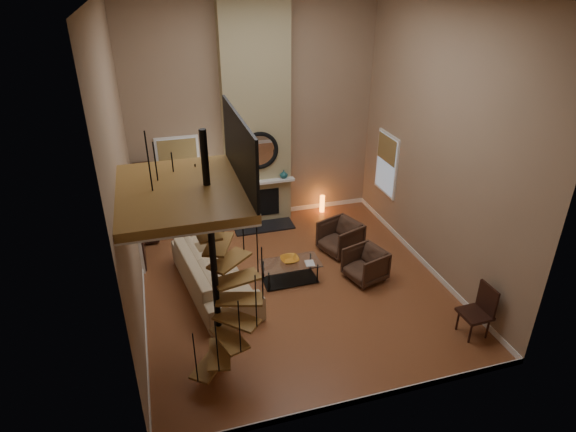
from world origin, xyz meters
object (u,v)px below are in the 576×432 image
object	(u,v)px
accent_lamp	(322,204)
side_chair	(480,309)
sofa	(214,273)
floor_lamp	(211,185)
hutch	(146,203)
armchair_near	(343,236)
coffee_table	(290,270)
armchair_far	(368,264)

from	to	relation	value
accent_lamp	side_chair	xyz separation A→B (m)	(1.01, -5.32, 0.28)
sofa	side_chair	xyz separation A→B (m)	(4.31, -2.65, 0.13)
floor_lamp	hutch	bearing A→B (deg)	163.37
hutch	armchair_near	distance (m)	4.66
floor_lamp	sofa	bearing A→B (deg)	-99.01
coffee_table	floor_lamp	xyz separation A→B (m)	(-1.24, 2.24, 1.13)
sofa	coffee_table	world-z (taller)	sofa
hutch	armchair_far	xyz separation A→B (m)	(4.32, -3.03, -0.60)
coffee_table	floor_lamp	world-z (taller)	floor_lamp
sofa	armchair_near	bearing A→B (deg)	-86.11
armchair_near	side_chair	distance (m)	3.57
accent_lamp	hutch	bearing A→B (deg)	-178.12
floor_lamp	side_chair	bearing A→B (deg)	-49.90
armchair_near	accent_lamp	xyz separation A→B (m)	(0.21, 1.96, -0.10)
accent_lamp	side_chair	distance (m)	5.42
coffee_table	floor_lamp	bearing A→B (deg)	118.89
floor_lamp	armchair_near	bearing A→B (deg)	-26.38
armchair_far	accent_lamp	size ratio (longest dim) A/B	1.65
side_chair	hutch	bearing A→B (deg)	136.63
armchair_far	floor_lamp	bearing A→B (deg)	-149.14
armchair_near	sofa	bearing A→B (deg)	-97.19
hutch	armchair_near	size ratio (longest dim) A/B	2.10
sofa	armchair_near	xyz separation A→B (m)	(3.09, 0.71, -0.04)
armchair_near	side_chair	size ratio (longest dim) A/B	0.82
floor_lamp	accent_lamp	bearing A→B (deg)	11.30
sofa	armchair_near	world-z (taller)	sofa
floor_lamp	side_chair	world-z (taller)	floor_lamp
hutch	accent_lamp	world-z (taller)	hutch
armchair_far	accent_lamp	distance (m)	3.18
sofa	side_chair	world-z (taller)	side_chair
accent_lamp	floor_lamp	bearing A→B (deg)	-168.70
hutch	sofa	distance (m)	2.83
side_chair	accent_lamp	bearing A→B (deg)	100.75
armchair_near	accent_lamp	distance (m)	1.97
armchair_near	side_chair	bearing A→B (deg)	-0.17
side_chair	coffee_table	bearing A→B (deg)	137.84
armchair_near	coffee_table	distance (m)	1.76
armchair_far	coffee_table	size ratio (longest dim) A/B	0.61
hutch	armchair_far	size ratio (longest dim) A/B	2.32
hutch	armchair_near	world-z (taller)	hutch
hutch	floor_lamp	xyz separation A→B (m)	(1.49, -0.45, 0.46)
sofa	floor_lamp	bearing A→B (deg)	-18.08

